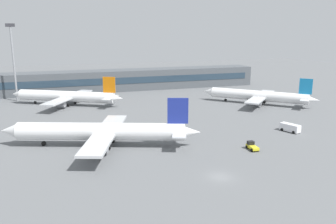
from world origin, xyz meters
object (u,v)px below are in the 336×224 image
(airplane_mid, at_px, (257,96))
(airplane_near, at_px, (100,132))
(baggage_tug_yellow, at_px, (252,146))
(floodlight_tower_west, at_px, (13,58))
(airplane_far, at_px, (65,96))
(service_van_white, at_px, (290,128))

(airplane_mid, bearing_deg, airplane_near, -153.94)
(airplane_near, height_order, baggage_tug_yellow, airplane_near)
(baggage_tug_yellow, relative_size, floodlight_tower_west, 0.13)
(airplane_near, distance_m, airplane_far, 50.13)
(baggage_tug_yellow, distance_m, floodlight_tower_west, 95.08)
(airplane_near, xyz_separation_m, service_van_white, (48.82, -4.09, -2.34))
(airplane_mid, xyz_separation_m, airplane_far, (-65.72, 20.26, 0.11))
(airplane_near, distance_m, airplane_mid, 67.40)
(airplane_far, height_order, baggage_tug_yellow, airplane_far)
(baggage_tug_yellow, distance_m, service_van_white, 19.45)
(service_van_white, bearing_deg, airplane_mid, 70.81)
(airplane_mid, height_order, floodlight_tower_west, floodlight_tower_west)
(airplane_near, xyz_separation_m, airplane_far, (-5.17, 49.87, -0.22))
(airplane_far, relative_size, floodlight_tower_west, 1.35)
(airplane_near, distance_m, service_van_white, 49.04)
(airplane_mid, xyz_separation_m, service_van_white, (-11.73, -33.69, -2.01))
(service_van_white, distance_m, floodlight_tower_west, 99.28)
(baggage_tug_yellow, height_order, service_van_white, service_van_white)
(airplane_far, xyz_separation_m, service_van_white, (53.99, -53.96, -2.12))
(baggage_tug_yellow, bearing_deg, airplane_mid, 55.98)
(airplane_near, xyz_separation_m, airplane_mid, (60.55, 29.60, -0.33))
(airplane_far, distance_m, floodlight_tower_west, 25.50)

